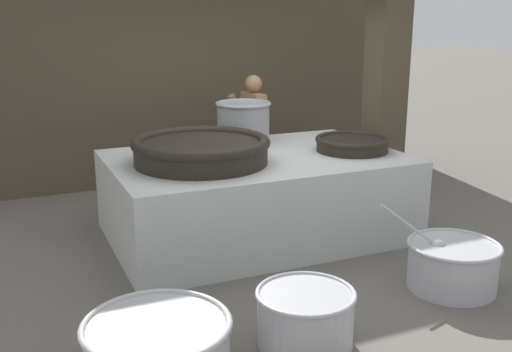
# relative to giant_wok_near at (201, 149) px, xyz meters

# --- Properties ---
(ground_plane) EXTENTS (60.00, 60.00, 0.00)m
(ground_plane) POSITION_rel_giant_wok_near_xyz_m (0.64, 0.08, -1.03)
(ground_plane) COLOR #666059
(back_wall) EXTENTS (7.64, 0.24, 3.98)m
(back_wall) POSITION_rel_giant_wok_near_xyz_m (0.64, 2.64, 0.96)
(back_wall) COLOR #4C4233
(back_wall) RESTS_ON ground_plane
(support_pillar) EXTENTS (0.40, 0.40, 3.98)m
(support_pillar) POSITION_rel_giant_wok_near_xyz_m (2.61, 0.59, 0.96)
(support_pillar) COLOR #4C4233
(support_pillar) RESTS_ON ground_plane
(hearth_platform) EXTENTS (3.05, 1.97, 0.88)m
(hearth_platform) POSITION_rel_giant_wok_near_xyz_m (0.64, 0.08, -0.59)
(hearth_platform) COLOR silver
(hearth_platform) RESTS_ON ground_plane
(giant_wok_near) EXTENTS (1.39, 1.39, 0.27)m
(giant_wok_near) POSITION_rel_giant_wok_near_xyz_m (0.00, 0.00, 0.00)
(giant_wok_near) COLOR black
(giant_wok_near) RESTS_ON hearth_platform
(giant_wok_far) EXTENTS (0.81, 0.81, 0.16)m
(giant_wok_far) POSITION_rel_giant_wok_near_xyz_m (1.69, -0.13, -0.06)
(giant_wok_far) COLOR black
(giant_wok_far) RESTS_ON hearth_platform
(stock_pot) EXTENTS (0.64, 0.64, 0.48)m
(stock_pot) POSITION_rel_giant_wok_near_xyz_m (0.76, 0.73, 0.11)
(stock_pot) COLOR gray
(stock_pot) RESTS_ON hearth_platform
(cook) EXTENTS (0.38, 0.58, 1.58)m
(cook) POSITION_rel_giant_wok_near_xyz_m (1.22, 1.52, -0.17)
(cook) COLOR #9E7551
(cook) RESTS_ON ground_plane
(prep_bowl_vegetables) EXTENTS (0.94, 0.80, 0.74)m
(prep_bowl_vegetables) POSITION_rel_giant_wok_near_xyz_m (1.67, -1.82, -0.80)
(prep_bowl_vegetables) COLOR #B7B7BC
(prep_bowl_vegetables) RESTS_ON ground_plane
(prep_bowl_meat) EXTENTS (0.73, 0.73, 0.42)m
(prep_bowl_meat) POSITION_rel_giant_wok_near_xyz_m (0.05, -2.13, -0.80)
(prep_bowl_meat) COLOR #B7B7BC
(prep_bowl_meat) RESTS_ON ground_plane
(prep_bowl_extra) EXTENTS (0.99, 0.99, 0.42)m
(prep_bowl_extra) POSITION_rel_giant_wok_near_xyz_m (-1.03, -2.11, -0.80)
(prep_bowl_extra) COLOR #B7B7BC
(prep_bowl_extra) RESTS_ON ground_plane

